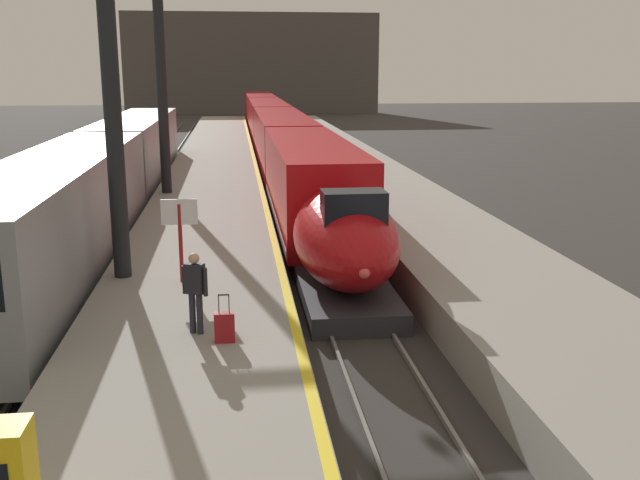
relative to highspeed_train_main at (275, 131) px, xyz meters
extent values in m
cube|color=gray|center=(-4.05, -23.71, -1.45)|extent=(4.80, 110.00, 1.05)
cube|color=gray|center=(4.05, -23.71, -1.45)|extent=(4.80, 110.00, 1.05)
cube|color=yellow|center=(-1.77, -23.71, -0.92)|extent=(0.20, 107.80, 0.01)
cube|color=slate|center=(-0.75, -20.96, -1.92)|extent=(0.08, 110.00, 0.12)
cube|color=slate|center=(0.75, -20.96, -1.92)|extent=(0.08, 110.00, 0.12)
cube|color=slate|center=(-8.85, -20.96, -1.92)|extent=(0.08, 110.00, 0.12)
cube|color=slate|center=(-7.35, -20.96, -1.92)|extent=(0.08, 110.00, 0.12)
ellipsoid|color=#B20F14|center=(0.00, -33.55, -0.14)|extent=(2.78, 6.20, 2.56)
cube|color=#28282D|center=(0.00, -33.86, -1.70)|extent=(2.46, 5.27, 0.55)
cube|color=black|center=(0.00, -34.95, 0.92)|extent=(1.59, 1.00, 0.90)
sphere|color=#F24C4C|center=(0.00, -36.58, -0.29)|extent=(0.28, 0.28, 0.28)
cube|color=#B20F14|center=(0.00, -24.69, 0.10)|extent=(2.90, 14.00, 3.05)
cube|color=black|center=(-1.42, -24.69, 0.65)|extent=(0.04, 11.90, 0.80)
cube|color=black|center=(1.42, -24.69, 0.65)|extent=(0.04, 11.90, 0.80)
cube|color=silver|center=(0.00, -24.69, -1.18)|extent=(2.92, 13.30, 0.24)
cube|color=black|center=(0.00, -29.17, -1.70)|extent=(2.03, 2.20, 0.56)
cube|color=black|center=(0.00, -20.21, -1.70)|extent=(2.03, 2.20, 0.56)
cube|color=#B20F14|center=(0.00, -8.09, 0.10)|extent=(2.90, 18.00, 3.05)
cube|color=black|center=(-1.42, -8.09, 0.65)|extent=(0.04, 15.84, 0.80)
cube|color=black|center=(1.42, -8.09, 0.65)|extent=(0.04, 15.84, 0.80)
cube|color=black|center=(0.00, -14.21, -1.70)|extent=(2.03, 2.20, 0.56)
cube|color=black|center=(0.00, -1.97, -1.70)|extent=(2.03, 2.20, 0.56)
cube|color=#B20F14|center=(0.00, 10.51, 0.10)|extent=(2.90, 18.00, 3.05)
cube|color=black|center=(-1.42, 10.51, 0.65)|extent=(0.04, 15.84, 0.80)
cube|color=black|center=(1.42, 10.51, 0.65)|extent=(0.04, 15.84, 0.80)
cube|color=black|center=(0.00, 4.39, -1.70)|extent=(2.03, 2.20, 0.56)
cube|color=black|center=(0.00, 16.63, -1.70)|extent=(2.03, 2.20, 0.56)
cube|color=#B20F14|center=(0.00, 29.11, 0.10)|extent=(2.90, 18.00, 3.05)
cube|color=black|center=(-1.42, 29.11, 0.65)|extent=(0.04, 15.84, 0.80)
cube|color=black|center=(1.42, 29.11, 0.65)|extent=(0.04, 15.84, 0.80)
cube|color=black|center=(0.00, 22.99, -1.70)|extent=(2.03, 2.20, 0.56)
cube|color=black|center=(0.00, 35.23, -1.70)|extent=(2.03, 2.20, 0.56)
cube|color=gray|center=(-8.10, -31.10, 0.17)|extent=(2.85, 18.00, 3.30)
cube|color=black|center=(-9.49, -31.10, 0.67)|extent=(0.04, 15.30, 0.90)
cube|color=black|center=(-6.71, -31.10, 0.67)|extent=(0.04, 15.30, 0.90)
cube|color=black|center=(-8.10, -36.86, -1.72)|extent=(2.00, 2.00, 0.52)
cube|color=black|center=(-8.10, -25.34, -1.72)|extent=(2.00, 2.00, 0.52)
cube|color=gray|center=(-8.10, -12.50, 0.17)|extent=(2.85, 18.00, 3.30)
cylinder|color=black|center=(-5.90, -33.98, 3.82)|extent=(0.44, 0.44, 9.48)
cylinder|color=black|center=(-5.90, -20.79, 3.92)|extent=(0.44, 0.44, 9.70)
cylinder|color=#23232D|center=(-3.87, -38.38, -0.50)|extent=(0.13, 0.13, 0.85)
cylinder|color=#23232D|center=(-3.72, -38.46, -0.50)|extent=(0.13, 0.13, 0.85)
cube|color=black|center=(-3.80, -38.42, 0.23)|extent=(0.44, 0.37, 0.62)
cylinder|color=black|center=(-4.01, -38.31, 0.18)|extent=(0.09, 0.09, 0.58)
cylinder|color=black|center=(-3.59, -38.53, 0.18)|extent=(0.09, 0.09, 0.58)
sphere|color=tan|center=(-3.80, -38.42, 0.65)|extent=(0.22, 0.22, 0.22)
cube|color=maroon|center=(-3.22, -38.97, -0.63)|extent=(0.40, 0.22, 0.60)
cylinder|color=#262628|center=(-3.32, -38.97, -0.15)|extent=(0.02, 0.02, 0.36)
cylinder|color=#262628|center=(-3.12, -38.97, -0.15)|extent=(0.02, 0.02, 0.36)
cube|color=#262628|center=(-3.22, -38.97, 0.04)|extent=(0.22, 0.03, 0.02)
cylinder|color=maroon|center=(-4.34, -34.63, 0.07)|extent=(0.10, 0.10, 2.00)
cube|color=white|center=(-4.34, -34.63, 0.87)|extent=(0.90, 0.06, 0.64)
cube|color=#4C4742|center=(0.00, 53.54, 5.02)|extent=(36.00, 2.00, 14.00)
camera|label=1|loc=(-2.94, -52.61, 4.35)|focal=40.72mm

